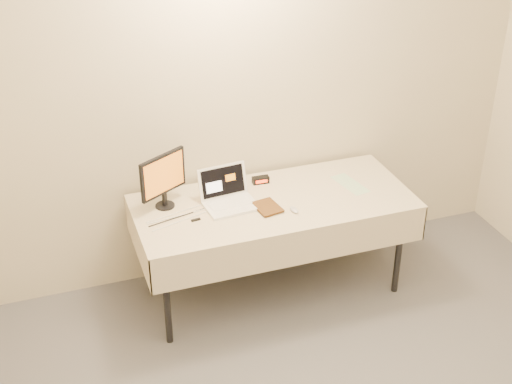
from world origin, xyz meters
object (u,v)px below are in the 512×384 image
object	(u,v)px
table	(274,209)
monitor	(163,177)
laptop	(228,196)
book	(257,198)

from	to	relation	value
table	monitor	bearing A→B (deg)	166.69
table	laptop	world-z (taller)	laptop
monitor	book	size ratio (longest dim) A/B	1.87
table	book	distance (m)	0.24
laptop	monitor	distance (m)	0.44
laptop	book	size ratio (longest dim) A/B	1.81
table	laptop	size ratio (longest dim) A/B	5.13
table	laptop	distance (m)	0.33
monitor	book	distance (m)	0.62
table	laptop	bearing A→B (deg)	166.74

